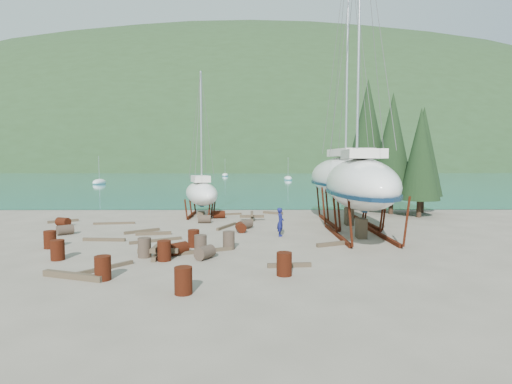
{
  "coord_description": "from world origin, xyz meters",
  "views": [
    {
      "loc": [
        1.01,
        -20.82,
        4.2
      ],
      "look_at": [
        1.21,
        3.0,
        2.49
      ],
      "focal_mm": 28.0,
      "sensor_mm": 36.0,
      "label": 1
    }
  ],
  "objects_px": {
    "large_sailboat_near": "(359,183)",
    "large_sailboat_far": "(348,177)",
    "worker": "(280,222)",
    "small_sailboat_shore": "(201,193)"
  },
  "relations": [
    {
      "from": "large_sailboat_far",
      "to": "worker",
      "type": "height_order",
      "value": "large_sailboat_far"
    },
    {
      "from": "large_sailboat_near",
      "to": "large_sailboat_far",
      "type": "xyz_separation_m",
      "value": [
        0.49,
        4.87,
        0.16
      ]
    },
    {
      "from": "worker",
      "to": "large_sailboat_far",
      "type": "bearing_deg",
      "value": -37.0
    },
    {
      "from": "large_sailboat_near",
      "to": "small_sailboat_shore",
      "type": "bearing_deg",
      "value": 144.77
    },
    {
      "from": "large_sailboat_far",
      "to": "worker",
      "type": "relative_size",
      "value": 11.97
    },
    {
      "from": "large_sailboat_near",
      "to": "large_sailboat_far",
      "type": "relative_size",
      "value": 0.96
    },
    {
      "from": "large_sailboat_far",
      "to": "large_sailboat_near",
      "type": "bearing_deg",
      "value": -103.25
    },
    {
      "from": "small_sailboat_shore",
      "to": "large_sailboat_near",
      "type": "bearing_deg",
      "value": -56.98
    },
    {
      "from": "large_sailboat_far",
      "to": "worker",
      "type": "bearing_deg",
      "value": -143.32
    },
    {
      "from": "small_sailboat_shore",
      "to": "worker",
      "type": "height_order",
      "value": "small_sailboat_shore"
    }
  ]
}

